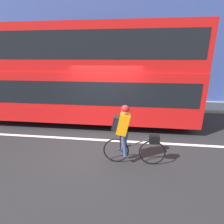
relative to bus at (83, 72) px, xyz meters
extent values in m
plane|color=#232326|center=(1.14, -2.02, -2.18)|extent=(80.00, 80.00, 0.00)
cube|color=silver|center=(1.14, -1.86, -2.17)|extent=(50.00, 0.14, 0.01)
cube|color=gray|center=(1.14, 2.81, -2.10)|extent=(60.00, 1.98, 0.15)
cube|color=#33478C|center=(1.14, 3.95, 1.19)|extent=(60.00, 0.30, 6.73)
cylinder|color=black|center=(2.83, 0.00, -1.66)|extent=(1.03, 0.30, 1.03)
cylinder|color=black|center=(-2.83, 0.00, -1.66)|extent=(1.03, 0.30, 1.03)
cube|color=red|center=(0.00, 0.00, -0.89)|extent=(9.13, 2.51, 1.95)
cube|color=black|center=(0.00, 0.00, -0.66)|extent=(8.76, 2.53, 0.86)
cube|color=red|center=(0.00, 0.00, 0.91)|extent=(9.13, 2.41, 1.67)
cube|color=black|center=(0.00, 0.00, 1.00)|extent=(8.76, 2.43, 0.93)
torus|color=black|center=(2.67, -3.10, -1.82)|extent=(0.70, 0.04, 0.70)
torus|color=black|center=(1.70, -3.10, -1.82)|extent=(0.70, 0.04, 0.70)
cylinder|color=black|center=(2.19, -3.10, -1.60)|extent=(0.98, 0.03, 0.48)
cylinder|color=black|center=(1.82, -3.10, -1.57)|extent=(0.03, 0.03, 0.52)
cube|color=black|center=(2.70, -3.10, -1.43)|extent=(0.26, 0.16, 0.22)
cube|color=orange|center=(1.88, -3.10, -1.04)|extent=(0.37, 0.32, 0.58)
cube|color=black|center=(1.68, -3.10, -1.02)|extent=(0.21, 0.26, 0.38)
cylinder|color=#384C7A|center=(1.92, -3.01, -1.62)|extent=(0.22, 0.11, 0.63)
cylinder|color=#384C7A|center=(1.92, -3.19, -1.62)|extent=(0.20, 0.11, 0.63)
sphere|color=tan|center=(1.92, -3.10, -0.68)|extent=(0.19, 0.19, 0.19)
sphere|color=red|center=(1.92, -3.10, -0.64)|extent=(0.21, 0.21, 0.21)
cylinder|color=#515156|center=(0.55, 2.72, -1.55)|extent=(0.57, 0.57, 0.95)
cylinder|color=#59595B|center=(-1.60, 2.72, -0.74)|extent=(0.07, 0.07, 2.56)
cube|color=white|center=(-1.60, 2.67, 0.31)|extent=(0.36, 0.02, 0.36)
camera|label=1|loc=(2.11, -7.30, 0.63)|focal=28.00mm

